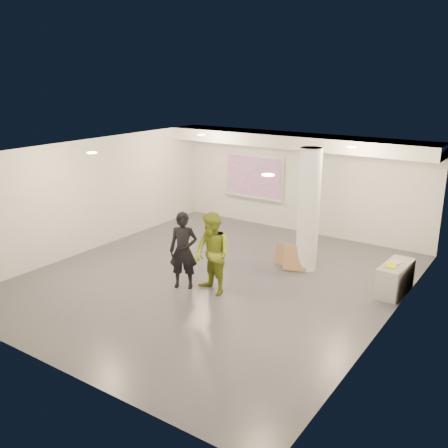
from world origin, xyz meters
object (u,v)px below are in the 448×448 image
Objects in this scene: woman at (183,251)px; projection_screen at (254,176)px; credenza at (395,278)px; column at (309,210)px; man at (212,254)px.

projection_screen is at bearing 77.78° from woman.
credenza is 0.67× the size of woman.
column reaches higher than man.
projection_screen reaches higher than man.
projection_screen reaches higher than credenza.
woman is (-4.03, -2.35, 0.53)m from credenza.
woman is (1.29, -5.21, -0.66)m from projection_screen.
projection_screen is 6.16m from credenza.
column reaches higher than projection_screen.
column is 1.43× the size of projection_screen.
man reaches higher than woman.
column is 2.75m from man.
column is at bearing 83.92° from man.
column is at bearing 177.95° from credenza.
credenza is at bearing -5.45° from column.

